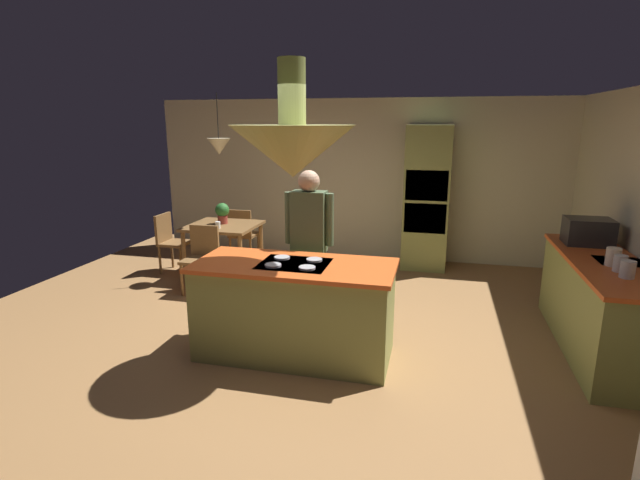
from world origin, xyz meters
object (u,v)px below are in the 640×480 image
(chair_at_corner, at_px, (170,239))
(canister_flour, at_px, (628,269))
(dining_table, at_px, (223,232))
(chair_facing_island, at_px, (202,254))
(cup_on_table, at_px, (218,225))
(person_at_island, at_px, (309,239))
(kitchen_island, at_px, (295,309))
(microwave_on_counter, at_px, (588,231))
(canister_sugar, at_px, (620,263))
(chair_by_back_wall, at_px, (242,232))
(potted_plant_on_table, at_px, (222,212))
(oven_tower, at_px, (426,198))
(canister_tea, at_px, (613,257))

(chair_at_corner, height_order, canister_flour, canister_flour)
(dining_table, xyz_separation_m, chair_facing_island, (0.00, -0.67, -0.15))
(canister_flour, bearing_deg, cup_on_table, 160.38)
(chair_facing_island, bearing_deg, person_at_island, -23.76)
(kitchen_island, bearing_deg, microwave_on_counter, 26.89)
(canister_sugar, relative_size, microwave_on_counter, 0.32)
(dining_table, bearing_deg, canister_flour, -21.99)
(chair_by_back_wall, bearing_deg, microwave_on_counter, 163.63)
(potted_plant_on_table, relative_size, microwave_on_counter, 0.65)
(kitchen_island, xyz_separation_m, dining_table, (-1.70, 2.10, 0.19))
(potted_plant_on_table, bearing_deg, cup_on_table, -77.70)
(oven_tower, relative_size, dining_table, 2.23)
(kitchen_island, relative_size, person_at_island, 1.10)
(dining_table, distance_m, potted_plant_on_table, 0.29)
(chair_facing_island, xyz_separation_m, canister_tea, (4.54, -0.80, 0.49))
(dining_table, distance_m, cup_on_table, 0.27)
(oven_tower, relative_size, canister_tea, 12.82)
(chair_facing_island, bearing_deg, dining_table, 90.00)
(kitchen_island, height_order, microwave_on_counter, microwave_on_counter)
(kitchen_island, distance_m, chair_at_corner, 3.31)
(dining_table, height_order, potted_plant_on_table, potted_plant_on_table)
(canister_flour, bearing_deg, dining_table, 158.01)
(kitchen_island, distance_m, chair_facing_island, 2.22)
(kitchen_island, height_order, chair_facing_island, kitchen_island)
(oven_tower, height_order, chair_facing_island, oven_tower)
(kitchen_island, height_order, cup_on_table, kitchen_island)
(microwave_on_counter, bearing_deg, oven_tower, 133.98)
(oven_tower, relative_size, canister_sugar, 14.43)
(oven_tower, distance_m, dining_table, 3.05)
(kitchen_island, distance_m, canister_flour, 2.90)
(canister_tea, bearing_deg, cup_on_table, 164.54)
(oven_tower, xyz_separation_m, chair_at_corner, (-3.66, -1.14, -0.57))
(microwave_on_counter, bearing_deg, potted_plant_on_table, 170.95)
(dining_table, bearing_deg, chair_at_corner, -180.00)
(kitchen_island, height_order, potted_plant_on_table, potted_plant_on_table)
(oven_tower, relative_size, chair_at_corner, 2.47)
(chair_facing_island, xyz_separation_m, canister_sugar, (4.54, -0.98, 0.48))
(chair_by_back_wall, bearing_deg, canister_flour, 151.09)
(canister_tea, height_order, microwave_on_counter, microwave_on_counter)
(cup_on_table, bearing_deg, chair_facing_island, -94.07)
(kitchen_island, relative_size, canister_tea, 11.18)
(chair_facing_island, xyz_separation_m, microwave_on_counter, (4.54, 0.01, 0.55))
(chair_at_corner, distance_m, canister_tea, 5.62)
(canister_sugar, height_order, canister_tea, canister_tea)
(chair_at_corner, xyz_separation_m, canister_sugar, (5.40, -1.65, 0.48))
(chair_facing_island, distance_m, microwave_on_counter, 4.57)
(chair_at_corner, xyz_separation_m, canister_tea, (5.40, -1.47, 0.49))
(oven_tower, distance_m, potted_plant_on_table, 3.03)
(oven_tower, height_order, canister_tea, oven_tower)
(chair_at_corner, relative_size, canister_tea, 5.20)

